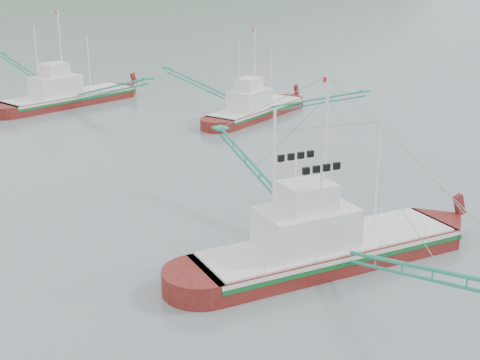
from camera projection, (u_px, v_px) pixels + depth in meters
ground at (309, 263)px, 36.50m from camera, size 1200.00×1200.00×0.00m
main_boat at (327, 230)px, 35.83m from camera, size 15.58×27.00×11.06m
bg_boat_far at (67, 89)px, 74.84m from camera, size 15.74×27.46×11.20m
bg_boat_right at (256, 99)px, 69.25m from camera, size 13.82×23.62×9.80m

